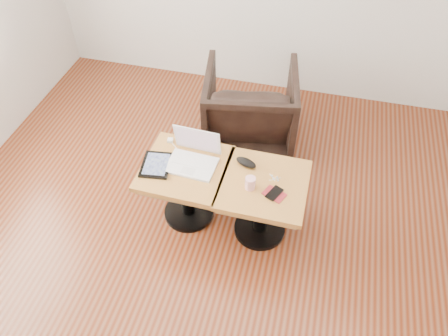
% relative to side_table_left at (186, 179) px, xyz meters
% --- Properties ---
extents(room_shell, '(4.52, 4.52, 2.71)m').
position_rel_side_table_left_xyz_m(room_shell, '(0.48, -0.52, 0.97)').
color(room_shell, '#551D0B').
rests_on(room_shell, ground).
extents(side_table_left, '(0.56, 0.56, 0.50)m').
position_rel_side_table_left_xyz_m(side_table_left, '(0.00, 0.00, 0.00)').
color(side_table_left, black).
rests_on(side_table_left, ground).
extents(side_table_right, '(0.55, 0.55, 0.50)m').
position_rel_side_table_left_xyz_m(side_table_right, '(0.53, -0.02, 0.00)').
color(side_table_right, black).
rests_on(side_table_right, ground).
extents(laptop, '(0.33, 0.28, 0.23)m').
position_rel_side_table_left_xyz_m(laptop, '(0.04, 0.05, 0.17)').
color(laptop, white).
rests_on(laptop, side_table_left).
extents(tablet, '(0.22, 0.26, 0.02)m').
position_rel_side_table_left_xyz_m(tablet, '(-0.18, -0.04, 0.13)').
color(tablet, black).
rests_on(tablet, side_table_left).
extents(charging_adapter, '(0.04, 0.04, 0.02)m').
position_rel_side_table_left_xyz_m(charging_adapter, '(-0.17, 0.20, 0.14)').
color(charging_adapter, white).
rests_on(charging_adapter, side_table_left).
extents(glasses_case, '(0.16, 0.11, 0.05)m').
position_rel_side_table_left_xyz_m(glasses_case, '(0.39, 0.11, 0.15)').
color(glasses_case, black).
rests_on(glasses_case, side_table_right).
extents(striped_cup, '(0.07, 0.07, 0.08)m').
position_rel_side_table_left_xyz_m(striped_cup, '(0.45, -0.08, 0.17)').
color(striped_cup, '#E8687C').
rests_on(striped_cup, side_table_right).
extents(earbuds_tangle, '(0.07, 0.05, 0.01)m').
position_rel_side_table_left_xyz_m(earbuds_tangle, '(0.59, 0.03, 0.13)').
color(earbuds_tangle, white).
rests_on(earbuds_tangle, side_table_right).
extents(phone_on_sleeve, '(0.16, 0.14, 0.02)m').
position_rel_side_table_left_xyz_m(phone_on_sleeve, '(0.61, -0.10, 0.13)').
color(phone_on_sleeve, maroon).
rests_on(phone_on_sleeve, side_table_right).
extents(armchair, '(0.83, 0.85, 0.67)m').
position_rel_side_table_left_xyz_m(armchair, '(0.25, 0.91, -0.04)').
color(armchair, black).
rests_on(armchair, ground).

